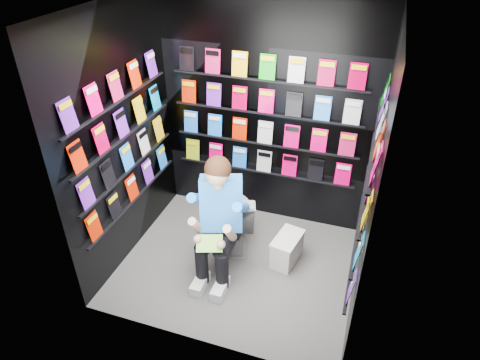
% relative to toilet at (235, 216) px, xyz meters
% --- Properties ---
extents(floor, '(2.40, 2.40, 0.00)m').
position_rel_toilet_xyz_m(floor, '(0.15, -0.35, -0.37)').
color(floor, '#5B5B58').
rests_on(floor, ground).
extents(ceiling, '(2.40, 2.40, 0.00)m').
position_rel_toilet_xyz_m(ceiling, '(0.15, -0.35, 2.23)').
color(ceiling, white).
rests_on(ceiling, floor).
extents(wall_back, '(2.40, 0.04, 2.60)m').
position_rel_toilet_xyz_m(wall_back, '(0.15, 0.65, 0.93)').
color(wall_back, black).
rests_on(wall_back, floor).
extents(wall_front, '(2.40, 0.04, 2.60)m').
position_rel_toilet_xyz_m(wall_front, '(0.15, -1.35, 0.93)').
color(wall_front, black).
rests_on(wall_front, floor).
extents(wall_left, '(0.04, 2.00, 2.60)m').
position_rel_toilet_xyz_m(wall_left, '(-1.05, -0.35, 0.93)').
color(wall_left, black).
rests_on(wall_left, floor).
extents(wall_right, '(0.04, 2.00, 2.60)m').
position_rel_toilet_xyz_m(wall_right, '(1.35, -0.35, 0.93)').
color(wall_right, black).
rests_on(wall_right, floor).
extents(comics_back, '(2.10, 0.06, 1.37)m').
position_rel_toilet_xyz_m(comics_back, '(0.15, 0.62, 0.94)').
color(comics_back, '#EC0060').
rests_on(comics_back, wall_back).
extents(comics_left, '(0.06, 1.70, 1.37)m').
position_rel_toilet_xyz_m(comics_left, '(-1.02, -0.35, 0.94)').
color(comics_left, '#EC0060').
rests_on(comics_left, wall_left).
extents(comics_right, '(0.06, 1.70, 1.37)m').
position_rel_toilet_xyz_m(comics_right, '(1.32, -0.35, 0.94)').
color(comics_right, '#EC0060').
rests_on(comics_right, wall_right).
extents(toilet, '(0.64, 0.85, 0.73)m').
position_rel_toilet_xyz_m(toilet, '(0.00, 0.00, 0.00)').
color(toilet, white).
rests_on(toilet, floor).
extents(longbox, '(0.29, 0.43, 0.30)m').
position_rel_toilet_xyz_m(longbox, '(0.62, -0.12, -0.22)').
color(longbox, white).
rests_on(longbox, floor).
extents(longbox_lid, '(0.31, 0.45, 0.03)m').
position_rel_toilet_xyz_m(longbox_lid, '(0.62, -0.12, -0.06)').
color(longbox_lid, white).
rests_on(longbox_lid, longbox).
extents(reader, '(0.79, 0.95, 1.50)m').
position_rel_toilet_xyz_m(reader, '(-0.00, -0.38, 0.43)').
color(reader, '#2E7BE0').
rests_on(reader, toilet).
extents(held_comic, '(0.28, 0.22, 0.10)m').
position_rel_toilet_xyz_m(held_comic, '(0.00, -0.73, 0.21)').
color(held_comic, '#1C9448').
rests_on(held_comic, reader).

